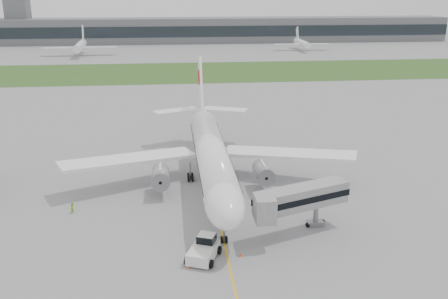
{
  "coord_description": "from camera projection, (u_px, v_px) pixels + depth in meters",
  "views": [
    {
      "loc": [
        -6.16,
        -70.67,
        30.51
      ],
      "look_at": [
        1.87,
        2.0,
        6.81
      ],
      "focal_mm": 40.0,
      "sensor_mm": 36.0,
      "label": 1
    }
  ],
  "objects": [
    {
      "name": "terminal_building",
      "position": [
        178.0,
        30.0,
        292.06
      ],
      "size": [
        320.0,
        22.3,
        14.0
      ],
      "color": "slate",
      "rests_on": "ground"
    },
    {
      "name": "distant_aircraft_right",
      "position": [
        301.0,
        50.0,
        256.76
      ],
      "size": [
        28.98,
        25.7,
        10.87
      ],
      "primitive_type": null,
      "rotation": [
        0.0,
        0.0,
        -0.02
      ],
      "color": "white",
      "rests_on": "ground"
    },
    {
      "name": "ground",
      "position": [
        213.0,
        196.0,
        76.87
      ],
      "size": [
        600.0,
        600.0,
        0.0
      ],
      "primitive_type": "plane",
      "color": "gray",
      "rests_on": "ground"
    },
    {
      "name": "safety_cone_right",
      "position": [
        240.0,
        255.0,
        59.43
      ],
      "size": [
        0.36,
        0.36,
        0.5
      ],
      "primitive_type": "cone",
      "color": "#FF500D",
      "rests_on": "ground"
    },
    {
      "name": "grass_strip",
      "position": [
        185.0,
        72.0,
        190.33
      ],
      "size": [
        600.0,
        50.0,
        0.02
      ],
      "primitive_type": "cube",
      "color": "#34521E",
      "rests_on": "ground"
    },
    {
      "name": "jet_bridge",
      "position": [
        297.0,
        199.0,
        63.71
      ],
      "size": [
        13.52,
        8.33,
        6.49
      ],
      "rotation": [
        0.0,
        0.0,
        0.36
      ],
      "color": "#A0A0A3",
      "rests_on": "ground"
    },
    {
      "name": "apron_markings",
      "position": [
        216.0,
        209.0,
        72.14
      ],
      "size": [
        70.0,
        70.0,
        0.04
      ],
      "primitive_type": null,
      "color": "#F7B115",
      "rests_on": "ground"
    },
    {
      "name": "distant_aircraft_left",
      "position": [
        81.0,
        56.0,
        236.75
      ],
      "size": [
        35.59,
        31.85,
        12.94
      ],
      "primitive_type": null,
      "rotation": [
        0.0,
        0.0,
        0.06
      ],
      "color": "white",
      "rests_on": "ground"
    },
    {
      "name": "safety_cone_left",
      "position": [
        188.0,
        266.0,
        57.06
      ],
      "size": [
        0.38,
        0.38,
        0.53
      ],
      "primitive_type": "cone",
      "color": "#FF500D",
      "rests_on": "ground"
    },
    {
      "name": "pushback_tug",
      "position": [
        204.0,
        249.0,
        58.97
      ],
      "size": [
        4.73,
        5.63,
        2.54
      ],
      "rotation": [
        0.0,
        0.0,
        -0.39
      ],
      "color": "silver",
      "rests_on": "ground"
    },
    {
      "name": "airliner",
      "position": [
        210.0,
        151.0,
        79.73
      ],
      "size": [
        48.13,
        53.95,
        17.88
      ],
      "color": "white",
      "rests_on": "ground"
    },
    {
      "name": "ground_crew_far",
      "position": [
        73.0,
        208.0,
        70.85
      ],
      "size": [
        0.88,
        0.95,
        1.57
      ],
      "primitive_type": "imported",
      "rotation": [
        0.0,
        0.0,
        1.09
      ],
      "color": "#9AF228",
      "rests_on": "ground"
    },
    {
      "name": "ground_crew_near",
      "position": [
        199.0,
        255.0,
        58.2
      ],
      "size": [
        0.69,
        0.59,
        1.6
      ],
      "primitive_type": "imported",
      "rotation": [
        0.0,
        0.0,
        3.57
      ],
      "color": "#B5FF2A",
      "rests_on": "ground"
    },
    {
      "name": "control_tower",
      "position": [
        22.0,
        44.0,
        286.83
      ],
      "size": [
        12.0,
        12.0,
        56.0
      ],
      "primitive_type": null,
      "color": "slate",
      "rests_on": "ground"
    }
  ]
}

